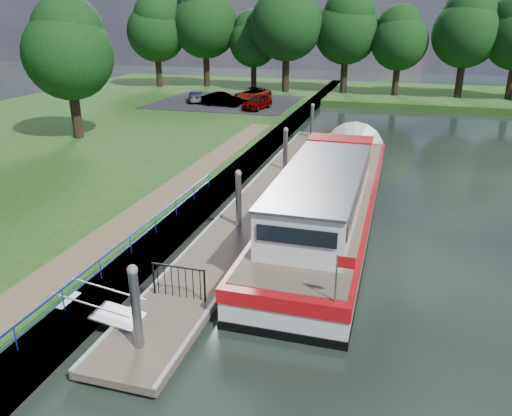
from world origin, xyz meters
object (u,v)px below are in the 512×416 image
(car_a, at_px, (257,102))
(car_b, at_px, (222,99))
(car_d, at_px, (252,94))
(car_c, at_px, (196,96))
(pontoon, at_px, (265,197))
(barge, at_px, (332,194))

(car_a, bearing_deg, car_b, 179.21)
(car_d, bearing_deg, car_c, -142.51)
(pontoon, bearing_deg, barge, -18.36)
(car_b, relative_size, car_c, 0.98)
(pontoon, relative_size, car_d, 6.33)
(car_d, bearing_deg, car_b, -101.05)
(barge, bearing_deg, pontoon, 161.64)
(car_c, bearing_deg, barge, 100.45)
(car_a, height_order, car_d, car_a)
(pontoon, distance_m, barge, 3.89)
(car_c, xyz_separation_m, car_d, (5.38, 2.01, 0.08))
(car_a, xyz_separation_m, car_c, (-7.23, 2.58, -0.09))
(car_c, bearing_deg, car_d, 176.38)
(pontoon, bearing_deg, car_b, 115.03)
(car_a, xyz_separation_m, car_d, (-1.85, 4.59, -0.01))
(pontoon, height_order, car_b, car_b)
(car_b, bearing_deg, car_a, -95.81)
(pontoon, distance_m, car_a, 22.71)
(car_c, bearing_deg, car_b, 129.20)
(car_b, xyz_separation_m, car_c, (-3.40, 1.71, -0.06))
(car_a, relative_size, car_c, 0.98)
(barge, bearing_deg, car_c, 124.55)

